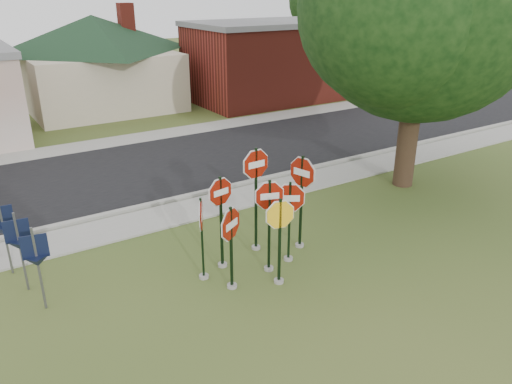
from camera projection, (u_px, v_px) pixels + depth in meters
ground at (293, 293)px, 11.67m from camera, size 120.00×120.00×0.00m
sidewalk_near at (191, 210)px, 15.96m from camera, size 60.00×1.60×0.06m
road at (141, 170)px, 19.47m from camera, size 60.00×7.00×0.04m
sidewalk_far at (108, 143)px, 22.82m from camera, size 60.00×1.60×0.06m
curb at (178, 199)px, 16.72m from camera, size 60.00×0.20×0.14m
stop_sign_center at (269, 214)px, 12.05m from camera, size 0.95×0.34×2.54m
stop_sign_yellow at (280, 232)px, 11.59m from camera, size 0.96×0.24×2.30m
stop_sign_left at (231, 238)px, 11.40m from camera, size 0.94×0.55×2.21m
stop_sign_right at (290, 212)px, 12.58m from camera, size 0.91×0.57×2.30m
stop_sign_back_right at (256, 184)px, 12.94m from camera, size 1.08×0.24×2.99m
stop_sign_back_left at (221, 211)px, 12.22m from camera, size 0.96×0.24×2.55m
stop_sign_far_right at (302, 188)px, 13.13m from camera, size 0.29×1.10×2.75m
stop_sign_far_left at (202, 229)px, 11.78m from camera, size 0.53×0.93×2.25m
route_sign_row at (4, 229)px, 12.04m from camera, size 1.43×4.63×2.00m
building_house at (94, 44)px, 28.45m from camera, size 11.60×11.60×6.20m
building_brick at (273, 60)px, 31.14m from camera, size 10.20×6.20×4.75m
bg_tree_right at (323, 1)px, 40.75m from camera, size 5.60×5.60×8.40m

